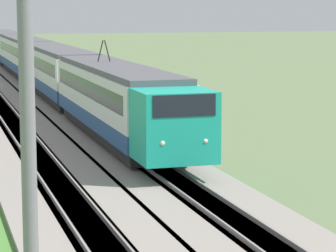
% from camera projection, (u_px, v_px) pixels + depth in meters
% --- Properties ---
extents(ballast_adjacent, '(240.00, 4.40, 0.30)m').
position_uv_depth(ballast_adjacent, '(56.00, 99.00, 56.19)').
color(ballast_adjacent, gray).
rests_on(ballast_adjacent, ground).
extents(track_adjacent, '(240.00, 1.57, 0.45)m').
position_uv_depth(track_adjacent, '(56.00, 99.00, 56.19)').
color(track_adjacent, '#4C4238').
rests_on(track_adjacent, ground).
extents(passenger_train, '(78.37, 2.89, 4.93)m').
position_uv_depth(passenger_train, '(37.00, 60.00, 65.17)').
color(passenger_train, '#19A88E').
rests_on(passenger_train, ground).
extents(catenary_mast_near, '(0.22, 2.56, 8.90)m').
position_uv_depth(catenary_mast_near, '(32.00, 147.00, 11.20)').
color(catenary_mast_near, slate).
rests_on(catenary_mast_near, ground).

